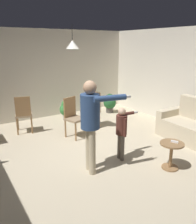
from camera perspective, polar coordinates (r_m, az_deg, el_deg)
The scene contains 13 objects.
ground at distance 4.92m, azimuth -2.00°, elevation -10.98°, with size 7.68×7.68×0.00m, color beige.
wall_back at distance 7.36m, azimuth -15.20°, elevation 8.75°, with size 6.40×0.10×2.70m, color silver.
wall_right at distance 6.67m, azimuth 22.39°, elevation 7.33°, with size 0.10×6.40×2.70m, color silver.
side_table_by_couch at distance 4.57m, azimuth 17.59°, elevation -9.49°, with size 0.44×0.44×0.52m.
person_adult at distance 4.00m, azimuth -1.75°, elevation -1.32°, with size 0.78×0.60×1.69m.
person_child at distance 4.59m, azimuth 5.90°, elevation -3.92°, with size 0.58×0.31×1.09m.
dining_chair_by_counter at distance 5.80m, azimuth -6.13°, elevation -0.89°, with size 0.53×0.53×1.00m.
dining_chair_near_wall at distance 6.42m, azimuth -1.37°, elevation 0.91°, with size 0.46×0.46×1.00m.
dining_chair_centre_back at distance 6.29m, azimuth -17.87°, elevation -0.23°, with size 0.52×0.52×1.00m.
potted_plant_corner at distance 7.87m, azimuth 2.91°, elevation 2.40°, with size 0.42×0.42×0.65m.
potted_plant_by_wall at distance 7.15m, azimuth -7.80°, elevation 0.77°, with size 0.41×0.41×0.63m.
spare_remote_on_table at distance 4.52m, azimuth 18.36°, elevation -6.96°, with size 0.04×0.13×0.04m, color white.
ceiling_light_pendant at distance 5.70m, azimuth -6.32°, elevation 16.20°, with size 0.32×0.32×0.55m.
Camera 1 is at (-2.23, -3.76, 2.27)m, focal length 37.11 mm.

